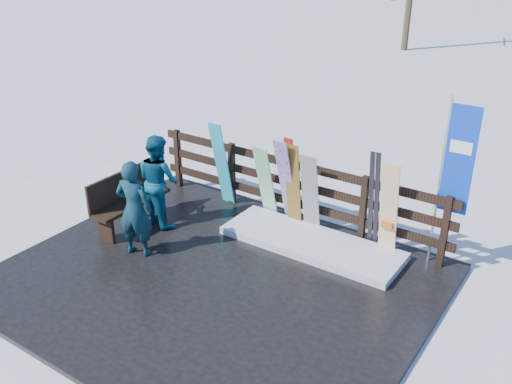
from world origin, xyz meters
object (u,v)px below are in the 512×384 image
Objects in this scene: rental_flag at (454,166)px; snowboard_2 at (293,186)px; bench at (128,198)px; snowboard_3 at (286,183)px; snowboard_0 at (222,164)px; person_back at (159,180)px; snowboard_1 at (266,183)px; snowboard_4 at (310,194)px; person_front at (134,209)px; snowboard_5 at (389,210)px.

snowboard_2 is at bearing -173.71° from rental_flag.
snowboard_3 is (2.20, 1.50, 0.28)m from bench.
snowboard_0 is 1.05× the size of person_back.
snowboard_1 is 3.14m from rental_flag.
snowboard_4 is at bearing -0.00° from snowboard_2.
bench is 1.05× the size of snowboard_1.
snowboard_2 is 2.61m from person_front.
snowboard_5 is at bearing -164.53° from person_front.
bench is at bearing -147.30° from snowboard_2.
snowboard_0 is at bearing -176.07° from rental_flag.
person_back is (-3.64, -1.11, -0.00)m from snowboard_5.
bench is at bearing -54.69° from person_front.
rental_flag reaches higher than snowboard_1.
snowboard_3 is 0.47m from snowboard_4.
snowboard_3 is 2.72m from rental_flag.
snowboard_1 reaches higher than bench.
snowboard_3 is 2.53m from person_front.
snowboard_1 is 0.87m from snowboard_4.
person_back reaches higher than snowboard_4.
snowboard_3 is at bearing 180.00° from snowboard_4.
snowboard_3 is at bearing -141.75° from person_front.
snowboard_4 reaches higher than snowboard_1.
person_back is (-2.29, -1.11, 0.09)m from snowboard_4.
snowboard_3 is 1.04× the size of person_back.
bench is 2.34m from snowboard_1.
snowboard_3 is at bearing -0.00° from snowboard_1.
person_front reaches higher than snowboard_4.
person_back is at bearing -150.61° from snowboard_2.
snowboard_1 is at bearing 39.97° from bench.
snowboard_1 is 1.00× the size of snowboard_4.
person_front is (-0.08, -2.09, -0.04)m from snowboard_0.
person_back is at bearing -163.03° from snowboard_5.
snowboard_3 is at bearing -134.76° from person_back.
person_front is (-1.42, -2.09, -0.02)m from snowboard_3.
person_front is at bearing -132.03° from snowboard_4.
snowboard_3 reaches higher than snowboard_2.
person_back reaches higher than person_front.
snowboard_3 is at bearing -174.04° from rental_flag.
snowboard_3 reaches higher than person_front.
snowboard_1 is 0.93× the size of snowboard_2.
snowboard_0 is at bearing -180.00° from snowboard_5.
snowboard_1 is at bearing 180.00° from snowboard_3.
snowboard_1 is 0.91× the size of person_back.
person_back is (-1.42, -1.11, 0.10)m from snowboard_1.
snowboard_0 is at bearing -180.00° from snowboard_1.
snowboard_2 is at bearing 0.00° from snowboard_0.
bench is 0.90× the size of snowboard_0.
snowboard_4 is at bearing -180.00° from snowboard_5.
snowboard_2 is 0.99× the size of person_front.
snowboard_4 is at bearing 29.43° from bench.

